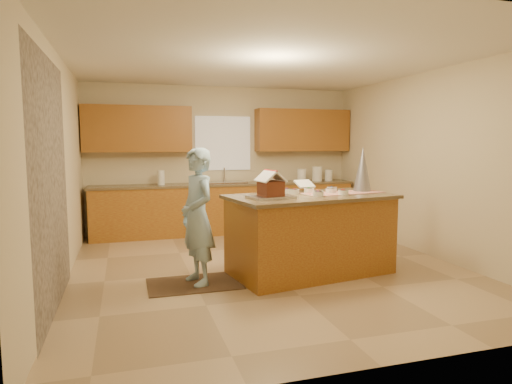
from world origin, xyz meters
TOP-DOWN VIEW (x-y plane):
  - floor at (0.00, 0.00)m, footprint 5.50×5.50m
  - ceiling at (0.00, 0.00)m, footprint 5.50×5.50m
  - wall_back at (0.00, 2.75)m, footprint 5.50×5.50m
  - wall_front at (0.00, -2.75)m, footprint 5.50×5.50m
  - wall_left at (-2.50, 0.00)m, footprint 5.50×5.50m
  - wall_right at (2.50, 0.00)m, footprint 5.50×5.50m
  - stone_accent at (-2.48, -0.80)m, footprint 0.00×2.50m
  - window_curtain at (0.00, 2.72)m, footprint 1.05×0.03m
  - back_counter_base at (0.00, 2.45)m, footprint 4.80×0.60m
  - back_counter_top at (0.00, 2.45)m, footprint 4.85×0.63m
  - upper_cabinet_left at (-1.55, 2.57)m, footprint 1.85×0.35m
  - upper_cabinet_right at (1.55, 2.57)m, footprint 1.85×0.35m
  - sink at (0.00, 2.45)m, footprint 0.70×0.45m
  - faucet at (0.00, 2.63)m, footprint 0.03×0.03m
  - island_base at (0.45, -0.38)m, footprint 2.10×1.29m
  - island_top at (0.45, -0.38)m, footprint 2.20×1.39m
  - table_runner at (0.93, -0.30)m, footprint 1.14×0.57m
  - baking_tray at (-0.14, -0.53)m, footprint 0.56×0.45m
  - cookbook at (0.54, 0.06)m, footprint 0.27×0.22m
  - tinsel_tree at (1.28, -0.19)m, footprint 0.28×0.28m
  - rug at (-1.04, -0.41)m, footprint 1.08×0.70m
  - boy at (-0.99, -0.41)m, footprint 0.53×0.66m
  - canister_a at (1.49, 2.45)m, footprint 0.17×0.17m
  - canister_b at (1.82, 2.45)m, footprint 0.19×0.19m
  - canister_c at (2.06, 2.45)m, footprint 0.15×0.15m
  - paper_towel at (-1.18, 2.45)m, footprint 0.12×0.12m
  - gingerbread_house at (-0.14, -0.53)m, footprint 0.35×0.35m
  - candy_bowls at (0.57, -0.29)m, footprint 0.80×0.60m

SIDE VIEW (x-z plane):
  - floor at x=0.00m, z-range 0.00..0.00m
  - rug at x=-1.04m, z-range 0.00..0.01m
  - back_counter_base at x=0.00m, z-range 0.00..0.88m
  - island_base at x=0.45m, z-range 0.00..0.96m
  - boy at x=-0.99m, z-range 0.01..1.61m
  - sink at x=0.00m, z-range 0.83..0.95m
  - back_counter_top at x=0.00m, z-range 0.88..0.92m
  - island_top at x=0.45m, z-range 0.96..1.01m
  - table_runner at x=0.93m, z-range 1.01..1.01m
  - baking_tray at x=-0.14m, z-range 1.01..1.03m
  - canister_c at x=2.06m, z-range 0.92..1.14m
  - candy_bowls at x=0.57m, z-range 1.01..1.07m
  - canister_a at x=1.49m, z-range 0.92..1.16m
  - paper_towel at x=-1.18m, z-range 0.92..1.18m
  - faucet at x=0.00m, z-range 0.92..1.20m
  - canister_b at x=1.82m, z-range 0.92..1.20m
  - cookbook at x=0.54m, z-range 1.05..1.16m
  - gingerbread_house at x=-0.14m, z-range 0.99..1.30m
  - stone_accent at x=-2.48m, z-range 0.00..2.50m
  - tinsel_tree at x=1.28m, z-range 1.01..1.61m
  - wall_back at x=0.00m, z-range 1.35..1.35m
  - wall_front at x=0.00m, z-range 1.35..1.35m
  - wall_left at x=-2.50m, z-range 1.35..1.35m
  - wall_right at x=2.50m, z-range 1.35..1.35m
  - window_curtain at x=0.00m, z-range 1.15..2.15m
  - upper_cabinet_left at x=-1.55m, z-range 1.50..2.30m
  - upper_cabinet_right at x=1.55m, z-range 1.50..2.30m
  - ceiling at x=0.00m, z-range 2.70..2.70m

